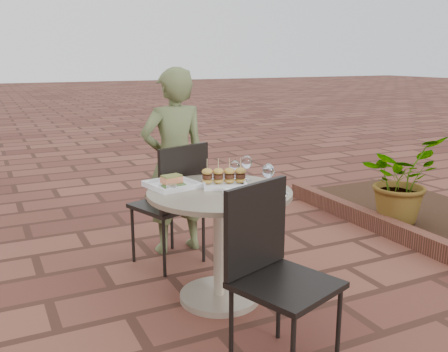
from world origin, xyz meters
name	(u,v)px	position (x,y,z in m)	size (l,w,h in m)	color
ground	(249,289)	(0.00, 0.00, 0.00)	(60.00, 60.00, 0.00)	brown
cafe_table	(220,228)	(-0.24, -0.04, 0.48)	(0.90, 0.90, 0.73)	gray
chair_far	(175,195)	(-0.30, 0.59, 0.55)	(0.56, 0.56, 0.93)	black
chair_near	(272,261)	(-0.29, -0.76, 0.55)	(0.56, 0.56, 0.93)	black
diner	(174,162)	(-0.19, 0.89, 0.73)	(0.53, 0.35, 1.46)	#4E5830
plate_salmon	(172,184)	(-0.47, 0.17, 0.75)	(0.33, 0.33, 0.08)	white
plate_sliders	(224,179)	(-0.16, 0.06, 0.77)	(0.35, 0.35, 0.18)	white
plate_tuna	(248,193)	(-0.14, -0.22, 0.74)	(0.25, 0.25, 0.03)	white
wine_glass_right	(268,172)	(0.02, -0.18, 0.85)	(0.07, 0.07, 0.17)	white
wine_glass_mid	(235,166)	(-0.06, 0.10, 0.84)	(0.06, 0.06, 0.15)	white
wine_glass_far	(247,163)	(0.04, 0.12, 0.85)	(0.07, 0.07, 0.17)	white
steel_ramekin	(172,188)	(-0.52, 0.05, 0.75)	(0.06, 0.06, 0.05)	silver
cutlery_set	(276,191)	(0.07, -0.21, 0.73)	(0.10, 0.23, 0.00)	silver
planter_curb	(394,230)	(1.60, 0.30, 0.07)	(0.12, 3.00, 0.15)	brown
potted_plant_a	(400,179)	(1.85, 0.52, 0.45)	(0.71, 0.62, 0.79)	#33662D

